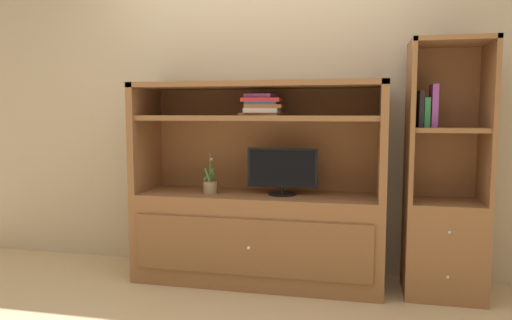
{
  "coord_description": "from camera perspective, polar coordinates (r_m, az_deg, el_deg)",
  "views": [
    {
      "loc": [
        0.72,
        -2.9,
        1.23
      ],
      "look_at": [
        0.0,
        0.35,
        0.89
      ],
      "focal_mm": 33.29,
      "sensor_mm": 36.0,
      "label": 1
    }
  ],
  "objects": [
    {
      "name": "potted_plant",
      "position": [
        3.44,
        -5.52,
        -3.25
      ],
      "size": [
        0.1,
        0.1,
        0.29
      ],
      "color": "#8C7251",
      "rests_on": "media_console"
    },
    {
      "name": "media_console",
      "position": [
        3.46,
        0.2,
        -6.85
      ],
      "size": [
        1.78,
        0.54,
        1.44
      ],
      "color": "brown",
      "rests_on": "ground_plane"
    },
    {
      "name": "upright_book_row",
      "position": [
        3.33,
        19.95,
        5.83
      ],
      "size": [
        0.12,
        0.18,
        0.28
      ],
      "color": "black",
      "rests_on": "bookshelf_tall"
    },
    {
      "name": "bookshelf_tall",
      "position": [
        3.42,
        21.68,
        -6.03
      ],
      "size": [
        0.51,
        0.41,
        1.7
      ],
      "color": "brown",
      "rests_on": "ground_plane"
    },
    {
      "name": "ground_plane",
      "position": [
        3.23,
        -1.4,
        -16.61
      ],
      "size": [
        8.0,
        8.0,
        0.0
      ],
      "primitive_type": "plane",
      "color": "tan"
    },
    {
      "name": "painted_rear_wall",
      "position": [
        3.72,
        1.35,
        8.39
      ],
      "size": [
        6.0,
        0.1,
        2.8
      ],
      "primitive_type": "cube",
      "color": "tan",
      "rests_on": "ground_plane"
    },
    {
      "name": "magazine_stack",
      "position": [
        3.37,
        0.86,
        6.59
      ],
      "size": [
        0.3,
        0.34,
        0.15
      ],
      "color": "#A56638",
      "rests_on": "media_console"
    },
    {
      "name": "tv_monitor",
      "position": [
        3.37,
        3.18,
        -1.33
      ],
      "size": [
        0.5,
        0.2,
        0.33
      ],
      "color": "black",
      "rests_on": "media_console"
    }
  ]
}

